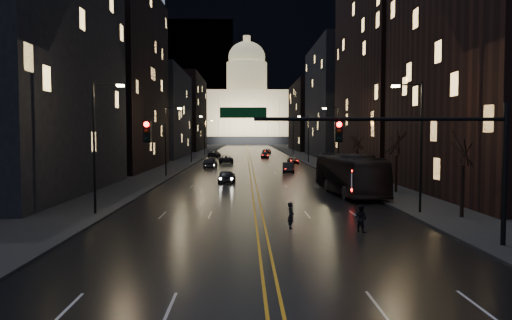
{
  "coord_description": "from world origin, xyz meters",
  "views": [
    {
      "loc": [
        -0.91,
        -23.48,
        5.52
      ],
      "look_at": [
        -0.17,
        10.52,
        3.71
      ],
      "focal_mm": 35.0,
      "sensor_mm": 36.0,
      "label": 1
    }
  ],
  "objects": [
    {
      "name": "oncoming_car_c",
      "position": [
        -4.47,
        68.52,
        0.76
      ],
      "size": [
        2.96,
        5.67,
        1.52
      ],
      "primitive_type": "imported",
      "rotation": [
        0.0,
        0.0,
        3.22
      ],
      "color": "black",
      "rests_on": "ground"
    },
    {
      "name": "tree_right_mid",
      "position": [
        13.0,
        22.0,
        4.53
      ],
      "size": [
        2.4,
        2.4,
        6.65
      ],
      "color": "black",
      "rests_on": "ground"
    },
    {
      "name": "oncoming_car_d",
      "position": [
        -8.05,
        90.97,
        0.82
      ],
      "size": [
        3.06,
        5.92,
        1.64
      ],
      "primitive_type": "imported",
      "rotation": [
        0.0,
        0.0,
        3.0
      ],
      "color": "black",
      "rests_on": "ground"
    },
    {
      "name": "streetlamp_right_dist",
      "position": [
        10.81,
        100.0,
        5.08
      ],
      "size": [
        2.13,
        0.25,
        9.0
      ],
      "color": "black",
      "rests_on": "ground"
    },
    {
      "name": "building_right_mid",
      "position": [
        21.0,
        92.0,
        13.0
      ],
      "size": [
        12.0,
        34.0,
        26.0
      ],
      "primitive_type": "cube",
      "color": "black",
      "rests_on": "ground"
    },
    {
      "name": "building_left_dist",
      "position": [
        -21.0,
        140.0,
        12.0
      ],
      "size": [
        12.0,
        40.0,
        24.0
      ],
      "primitive_type": "cube",
      "color": "black",
      "rests_on": "ground"
    },
    {
      "name": "capitol",
      "position": [
        0.0,
        250.0,
        17.15
      ],
      "size": [
        90.0,
        50.0,
        58.5
      ],
      "color": "black",
      "rests_on": "ground"
    },
    {
      "name": "building_right_near",
      "position": [
        21.0,
        20.0,
        12.0
      ],
      "size": [
        12.0,
        26.0,
        24.0
      ],
      "primitive_type": "cube",
      "color": "black",
      "rests_on": "ground"
    },
    {
      "name": "tree_right_far",
      "position": [
        13.0,
        38.0,
        4.53
      ],
      "size": [
        2.4,
        2.4,
        6.65
      ],
      "color": "black",
      "rests_on": "ground"
    },
    {
      "name": "receding_car_d",
      "position": [
        4.95,
        112.09,
        0.71
      ],
      "size": [
        2.52,
        5.19,
        1.42
      ],
      "primitive_type": "imported",
      "rotation": [
        0.0,
        0.0,
        -0.03
      ],
      "color": "black",
      "rests_on": "ground"
    },
    {
      "name": "streetlamp_right_near",
      "position": [
        10.81,
        10.0,
        5.08
      ],
      "size": [
        2.13,
        0.25,
        9.0
      ],
      "color": "black",
      "rests_on": "ground"
    },
    {
      "name": "streetlamp_left_near",
      "position": [
        -10.81,
        10.0,
        5.08
      ],
      "size": [
        2.13,
        0.25,
        9.0
      ],
      "color": "black",
      "rests_on": "ground"
    },
    {
      "name": "pedestrian_b",
      "position": [
        5.54,
        3.99,
        0.78
      ],
      "size": [
        0.83,
        0.83,
        1.56
      ],
      "primitive_type": "imported",
      "rotation": [
        0.0,
        0.0,
        2.34
      ],
      "color": "black",
      "rests_on": "ground"
    },
    {
      "name": "sidewalk_left",
      "position": [
        -14.0,
        130.0,
        0.08
      ],
      "size": [
        8.0,
        320.0,
        0.16
      ],
      "primitive_type": "cube",
      "color": "black",
      "rests_on": "ground"
    },
    {
      "name": "ground",
      "position": [
        0.0,
        0.0,
        0.0
      ],
      "size": [
        900.0,
        900.0,
        0.0
      ],
      "primitive_type": "plane",
      "color": "black",
      "rests_on": "ground"
    },
    {
      "name": "streetlamp_right_far",
      "position": [
        10.81,
        70.0,
        5.08
      ],
      "size": [
        2.13,
        0.25,
        9.0
      ],
      "color": "black",
      "rests_on": "ground"
    },
    {
      "name": "center_line",
      "position": [
        0.0,
        130.0,
        0.03
      ],
      "size": [
        0.62,
        320.0,
        0.01
      ],
      "primitive_type": "cube",
      "color": "orange",
      "rests_on": "road"
    },
    {
      "name": "oncoming_car_a",
      "position": [
        -2.96,
        31.68,
        0.75
      ],
      "size": [
        2.01,
        4.48,
        1.49
      ],
      "primitive_type": "imported",
      "rotation": [
        0.0,
        0.0,
        3.08
      ],
      "color": "black",
      "rests_on": "ground"
    },
    {
      "name": "building_left_far",
      "position": [
        -21.0,
        92.0,
        10.0
      ],
      "size": [
        12.0,
        34.0,
        20.0
      ],
      "primitive_type": "cube",
      "color": "black",
      "rests_on": "ground"
    },
    {
      "name": "road",
      "position": [
        0.0,
        130.0,
        0.01
      ],
      "size": [
        20.0,
        320.0,
        0.02
      ],
      "primitive_type": "cube",
      "color": "black",
      "rests_on": "ground"
    },
    {
      "name": "pedestrian_a",
      "position": [
        1.72,
        5.0,
        0.77
      ],
      "size": [
        0.44,
        0.61,
        1.55
      ],
      "primitive_type": "imported",
      "rotation": [
        0.0,
        0.0,
        1.45
      ],
      "color": "black",
      "rests_on": "ground"
    },
    {
      "name": "sidewalk_right",
      "position": [
        14.0,
        130.0,
        0.08
      ],
      "size": [
        8.0,
        320.0,
        0.16
      ],
      "primitive_type": "cube",
      "color": "black",
      "rests_on": "ground"
    },
    {
      "name": "oncoming_car_b",
      "position": [
        -6.32,
        54.09,
        0.77
      ],
      "size": [
        1.97,
        4.76,
        1.53
      ],
      "primitive_type": "imported",
      "rotation": [
        0.0,
        0.0,
        3.06
      ],
      "color": "black",
      "rests_on": "ground"
    },
    {
      "name": "building_left_near",
      "position": [
        -21.0,
        22.0,
        11.0
      ],
      "size": [
        12.0,
        28.0,
        22.0
      ],
      "primitive_type": "cube",
      "color": "black",
      "rests_on": "ground"
    },
    {
      "name": "receding_car_a",
      "position": [
        5.08,
        45.5,
        0.75
      ],
      "size": [
        1.89,
        4.65,
        1.5
      ],
      "primitive_type": "imported",
      "rotation": [
        0.0,
        0.0,
        -0.07
      ],
      "color": "black",
      "rests_on": "ground"
    },
    {
      "name": "building_right_dist",
      "position": [
        21.0,
        140.0,
        11.0
      ],
      "size": [
        12.0,
        40.0,
        22.0
      ],
      "primitive_type": "cube",
      "color": "black",
      "rests_on": "ground"
    },
    {
      "name": "receding_car_c",
      "position": [
        3.46,
        87.76,
        0.64
      ],
      "size": [
        1.81,
        4.4,
        1.28
      ],
      "primitive_type": "imported",
      "rotation": [
        0.0,
        0.0,
        -0.0
      ],
      "color": "black",
      "rests_on": "ground"
    },
    {
      "name": "streetlamp_left_dist",
      "position": [
        -10.81,
        100.0,
        5.08
      ],
      "size": [
        2.13,
        0.25,
        9.0
      ],
      "color": "black",
      "rests_on": "ground"
    },
    {
      "name": "receding_car_b",
      "position": [
        7.69,
        65.94,
        0.66
      ],
      "size": [
        2.04,
        4.06,
        1.33
      ],
      "primitive_type": "imported",
      "rotation": [
        0.0,
        0.0,
        0.13
      ],
      "color": "black",
      "rests_on": "ground"
    },
    {
      "name": "streetlamp_left_mid",
      "position": [
        -10.81,
        40.0,
        5.08
      ],
      "size": [
        2.13,
        0.25,
        9.0
      ],
      "color": "black",
      "rests_on": "ground"
    },
    {
      "name": "traffic_signal",
      "position": [
        5.91,
        -0.0,
        5.1
      ],
      "size": [
        17.29,
        0.45,
        7.0
      ],
      "color": "black",
      "rests_on": "ground"
    },
    {
      "name": "streetlamp_left_far",
      "position": [
        -10.81,
        70.0,
        5.08
      ],
      "size": [
        2.13,
        0.25,
        9.0
      ],
      "color": "black",
      "rests_on": "ground"
    },
    {
      "name": "building_left_mid",
      "position": [
        -21.0,
        54.0,
        14.0
      ],
      "size": [
        12.0,
        30.0,
        28.0
      ],
      "primitive_type": "cube",
      "color": "black",
      "rests_on": "ground"
    },
    {
      "name": "building_right_tall",
      "position": [
        21.0,
        50.0,
        19.0
      ],
      "size": [
        12.0,
        30.0,
        38.0
      ],
      "primitive_type": "cube",
      "color": "black",
      "rests_on": "ground"
    },
    {
      "name": "bus",
      "position": [
        8.5,
        21.24,
        1.84
      ],
      "size": [
        4.22,
        13.45,
        3.69
      ],
      "primitive_type": "imported",
      "rotation": [
        0.0,
        0.0,
        0.09
      ],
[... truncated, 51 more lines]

